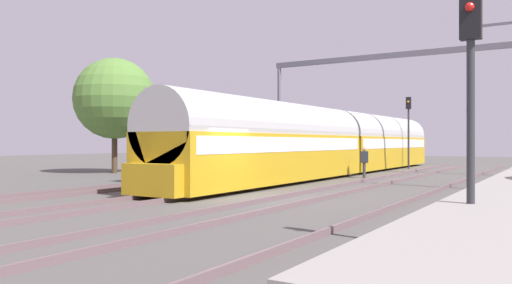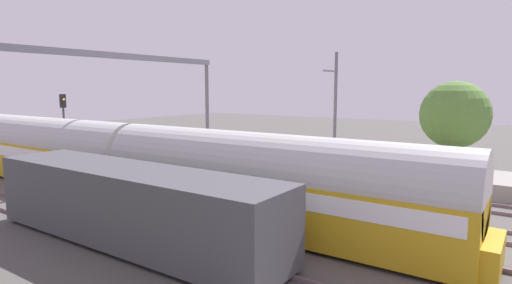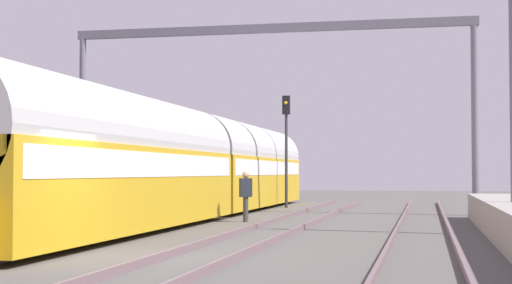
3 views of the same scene
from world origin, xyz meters
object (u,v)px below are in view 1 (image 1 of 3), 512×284
(catenary_gantry, at_px, (390,82))
(passenger_train, at_px, (337,142))
(railway_signal_near, at_px, (471,83))
(freight_car, at_px, (236,151))
(railway_signal_far, at_px, (409,123))
(person_crossing, at_px, (364,159))

(catenary_gantry, bearing_deg, passenger_train, -118.59)
(passenger_train, height_order, catenary_gantry, catenary_gantry)
(catenary_gantry, bearing_deg, railway_signal_near, -70.11)
(passenger_train, bearing_deg, catenary_gantry, 61.41)
(freight_car, height_order, railway_signal_far, railway_signal_far)
(passenger_train, relative_size, railway_signal_far, 6.12)
(passenger_train, height_order, railway_signal_near, railway_signal_near)
(passenger_train, distance_m, railway_signal_far, 9.47)
(railway_signal_far, bearing_deg, passenger_train, -101.82)
(freight_car, xyz_separation_m, railway_signal_far, (6.10, 14.12, 1.95))
(person_crossing, relative_size, catenary_gantry, 0.10)
(freight_car, distance_m, railway_signal_near, 20.84)
(person_crossing, height_order, railway_signal_near, railway_signal_near)
(railway_signal_near, xyz_separation_m, railway_signal_far, (-8.65, 28.75, 0.38))
(freight_car, xyz_separation_m, railway_signal_near, (14.75, -14.63, 1.57))
(railway_signal_near, bearing_deg, catenary_gantry, 109.89)
(person_crossing, bearing_deg, freight_car, -6.09)
(railway_signal_far, distance_m, catenary_gantry, 5.89)
(freight_car, height_order, railway_signal_near, railway_signal_near)
(freight_car, relative_size, person_crossing, 7.51)
(passenger_train, relative_size, railway_signal_near, 6.97)
(railway_signal_near, distance_m, railway_signal_far, 30.02)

